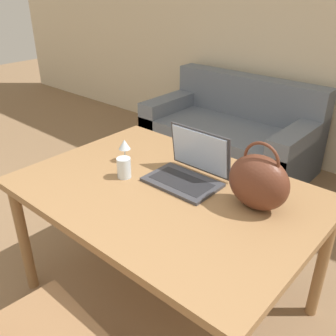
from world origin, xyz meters
TOP-DOWN VIEW (x-y plane):
  - dining_table at (-0.13, 0.84)m, footprint 1.47×1.03m
  - couch at (-0.85, 2.60)m, footprint 1.60×0.85m
  - laptop at (-0.10, 1.00)m, footprint 0.37×0.28m
  - drinking_glass at (-0.37, 0.79)m, footprint 0.07×0.07m
  - wine_glass at (-0.51, 0.92)m, footprint 0.07×0.07m
  - handbag at (0.29, 0.99)m, footprint 0.28×0.18m

SIDE VIEW (x-z plane):
  - couch at x=-0.85m, z-range -0.13..0.69m
  - dining_table at x=-0.13m, z-range 0.30..1.04m
  - drinking_glass at x=-0.37m, z-range 0.74..0.85m
  - laptop at x=-0.10m, z-range 0.68..0.94m
  - wine_glass at x=-0.51m, z-range 0.77..0.90m
  - handbag at x=0.29m, z-range 0.71..1.04m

